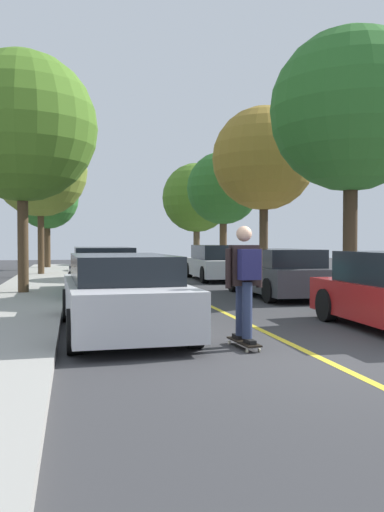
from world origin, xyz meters
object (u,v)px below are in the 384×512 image
(street_tree_right_near, at_px, (264,159))
(street_tree_right_far, at_px, (223,188))
(street_tree_right_nearest, at_px, (351,111))
(street_tree_left_far, at_px, (47,198))
(parked_car_left_near, at_px, (103,272))
(street_tree_right_farthest, at_px, (197,198))
(parked_car_left_nearest, at_px, (122,293))
(parked_car_right_far, at_px, (217,263))
(street_tree_left_nearest, at_px, (22,127))
(skateboard, at_px, (244,342))
(parked_car_right_near, at_px, (278,273))
(street_tree_left_near, at_px, (40,171))
(skateboarder, at_px, (245,276))

(street_tree_right_near, bearing_deg, street_tree_right_far, 90.00)
(street_tree_right_nearest, bearing_deg, street_tree_left_far, 119.49)
(parked_car_left_near, distance_m, street_tree_right_farthest, 20.50)
(parked_car_left_nearest, relative_size, parked_car_left_near, 0.99)
(parked_car_right_far, height_order, street_tree_right_near, street_tree_right_near)
(parked_car_right_far, distance_m, street_tree_left_nearest, 9.71)
(street_tree_right_nearest, height_order, skateboard, street_tree_right_nearest)
(parked_car_right_near, distance_m, street_tree_left_far, 18.02)
(street_tree_left_near, bearing_deg, street_tree_right_near, -17.51)
(street_tree_right_far, bearing_deg, parked_car_right_far, -107.77)
(parked_car_left_near, relative_size, street_tree_right_near, 0.66)
(street_tree_left_nearest, bearing_deg, skateboard, -65.20)
(street_tree_left_near, xyz_separation_m, street_tree_left_far, (0.00, 6.11, -0.73))
(parked_car_left_near, xyz_separation_m, street_tree_right_farthest, (7.05, 18.89, 3.68))
(skateboard, bearing_deg, parked_car_left_near, 101.72)
(street_tree_left_nearest, bearing_deg, parked_car_left_nearest, -71.57)
(parked_car_right_far, xyz_separation_m, street_tree_right_far, (2.19, 6.83, 3.70))
(street_tree_right_far, bearing_deg, parked_car_left_near, -119.42)
(street_tree_left_nearest, distance_m, street_tree_left_near, 8.73)
(street_tree_right_near, bearing_deg, parked_car_left_near, -138.67)
(parked_car_left_near, relative_size, skateboard, 5.48)
(parked_car_right_near, relative_size, street_tree_left_nearest, 0.67)
(street_tree_right_farthest, bearing_deg, parked_car_right_near, -96.27)
(parked_car_left_nearest, relative_size, parked_car_right_near, 1.02)
(parked_car_left_nearest, relative_size, street_tree_right_near, 0.65)
(street_tree_left_near, relative_size, street_tree_right_far, 1.05)
(street_tree_left_nearest, distance_m, street_tree_right_farthest, 20.69)
(parked_car_right_near, bearing_deg, street_tree_right_farthest, 83.73)
(parked_car_right_near, bearing_deg, parked_car_right_far, 90.01)
(parked_car_right_far, bearing_deg, street_tree_right_farthest, 80.60)
(street_tree_left_nearest, relative_size, street_tree_right_near, 0.95)
(street_tree_left_far, height_order, street_tree_right_far, street_tree_right_far)
(parked_car_right_near, relative_size, street_tree_left_far, 0.82)
(parked_car_left_nearest, xyz_separation_m, parked_car_right_far, (4.86, 11.85, 0.02))
(street_tree_right_far, distance_m, skateboard, 21.54)
(street_tree_left_far, relative_size, street_tree_right_nearest, 0.73)
(parked_car_left_nearest, height_order, parked_car_right_near, parked_car_right_near)
(street_tree_left_nearest, xyz_separation_m, street_tree_left_far, (-0.00, 14.84, -0.84))
(parked_car_left_nearest, xyz_separation_m, street_tree_right_nearest, (7.05, 5.07, 4.66))
(street_tree_left_near, height_order, street_tree_left_far, street_tree_left_near)
(parked_car_right_near, height_order, skateboard, parked_car_right_near)
(street_tree_left_nearest, height_order, street_tree_right_far, street_tree_left_nearest)
(street_tree_left_near, distance_m, skateboarder, 17.83)
(street_tree_left_far, height_order, street_tree_right_nearest, street_tree_right_nearest)
(street_tree_right_nearest, xyz_separation_m, street_tree_right_near, (0.00, 7.31, -0.30))
(parked_car_right_near, xyz_separation_m, street_tree_left_far, (-7.05, 16.26, 3.25))
(street_tree_right_far, bearing_deg, street_tree_left_nearest, -127.33)
(street_tree_right_near, xyz_separation_m, street_tree_right_far, (0.00, 6.30, -0.64))
(street_tree_left_near, bearing_deg, street_tree_left_far, 90.00)
(street_tree_left_far, height_order, skateboard, street_tree_left_far)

